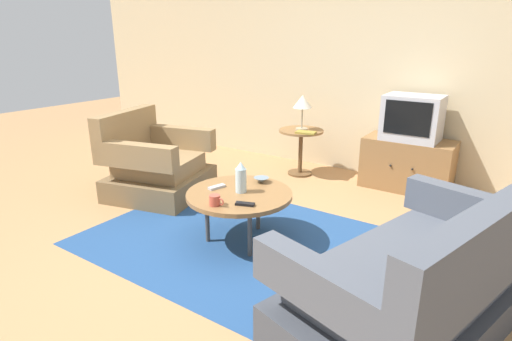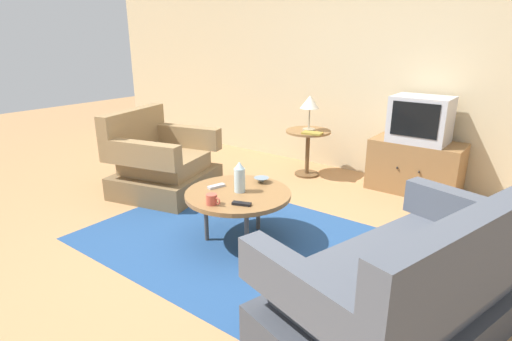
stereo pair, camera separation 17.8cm
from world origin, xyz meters
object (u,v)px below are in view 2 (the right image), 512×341
vase (240,177)px  book (312,133)px  side_table (308,143)px  tv_remote_silver (216,186)px  bowl (261,180)px  coffee_table (238,195)px  television (421,119)px  tv_remote_dark (242,204)px  couch (409,289)px  tv_stand (415,167)px  armchair (161,165)px  mug (212,199)px  table_lamp (310,103)px

vase → book: vase is taller
side_table → tv_remote_silver: side_table is taller
bowl → coffee_table: bearing=-93.0°
television → tv_remote_silver: size_ratio=3.69×
tv_remote_silver → tv_remote_dark: bearing=83.3°
television → tv_remote_silver: (-1.02, -2.06, -0.37)m
television → book: (-1.09, -0.35, -0.23)m
couch → tv_remote_silver: bearing=96.9°
bowl → tv_remote_silver: bowl is taller
bowl → tv_remote_dark: bowl is taller
couch → side_table: (-1.90, 2.13, 0.11)m
couch → tv_stand: couch is taller
television → side_table: bearing=-170.3°
coffee_table → book: size_ratio=3.49×
armchair → coffee_table: bearing=60.9°
armchair → couch: bearing=62.7°
television → book: 1.17m
couch → side_table: size_ratio=3.19×
mug → tv_remote_silver: 0.37m
armchair → vase: bearing=61.6°
couch → tv_stand: 2.45m
vase → book: (-0.29, 1.67, 0.02)m
tv_remote_silver → book: (-0.07, 1.71, 0.13)m
vase → mug: bearing=-89.4°
tv_remote_silver → table_lamp: bearing=-158.7°
couch → book: (-1.77, 1.99, 0.28)m
book → couch: bearing=-58.5°
side_table → book: (0.13, -0.14, 0.16)m
couch → tv_stand: (-0.68, 2.36, -0.01)m
couch → coffee_table: couch is taller
tv_stand → mug: size_ratio=7.37×
armchair → bowl: size_ratio=8.61×
side_table → table_lamp: (0.00, 0.01, 0.48)m
tv_stand → book: (-1.09, -0.37, 0.29)m
table_lamp → tv_remote_silver: (0.20, -1.86, -0.44)m
tv_remote_dark → table_lamp: bearing=-93.4°
couch → television: size_ratio=3.08×
armchair → bowl: bearing=73.0°
tv_stand → tv_remote_silver: tv_stand is taller
tv_stand → tv_remote_silver: bearing=-116.1°
table_lamp → book: (0.13, -0.15, -0.31)m
couch → tv_remote_dark: bearing=101.2°
book → tv_remote_dark: bearing=-86.0°
coffee_table → vase: bearing=71.1°
bowl → book: size_ratio=0.54×
armchair → coffee_table: 1.45m
vase → book: 1.70m
tv_stand → television: (0.00, -0.02, 0.52)m
table_lamp → book: size_ratio=1.68×
couch → bowl: bearing=83.9°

